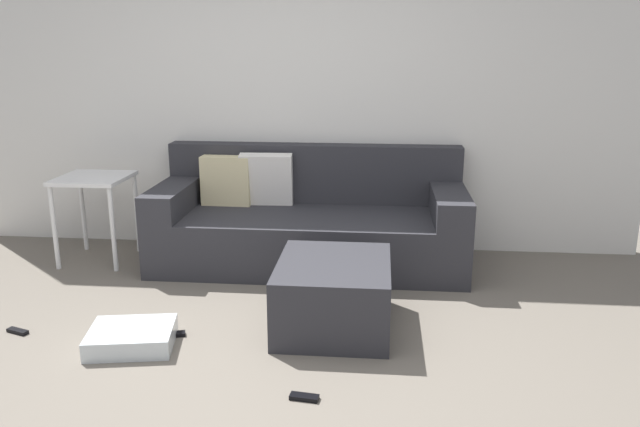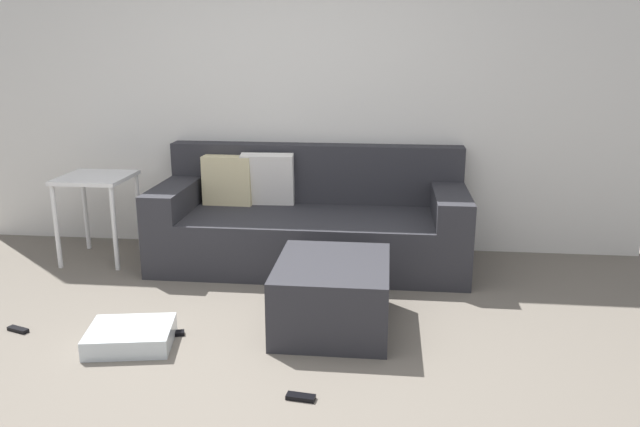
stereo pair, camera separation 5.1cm
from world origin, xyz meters
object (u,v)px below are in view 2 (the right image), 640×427
Objects in this scene: remote_by_storage_bin at (169,334)px; remote_under_side_table at (18,330)px; couch_sectional at (309,223)px; ottoman at (333,294)px; storage_bin at (131,336)px; side_table at (96,190)px; remote_near_ottoman at (301,397)px.

remote_by_storage_bin is 1.23× the size of remote_under_side_table.
ottoman is at bearing -75.95° from couch_sectional.
storage_bin is 0.76m from remote_under_side_table.
couch_sectional reaches higher than side_table.
couch_sectional is 3.48× the size of side_table.
couch_sectional is at bearing 104.05° from ottoman.
storage_bin reaches higher than remote_under_side_table.
side_table is (-1.96, 1.05, 0.36)m from ottoman.
couch_sectional is at bearing 61.62° from storage_bin.
remote_by_storage_bin is (-0.88, 0.60, 0.00)m from remote_near_ottoman.
storage_bin is at bearing 11.48° from remote_under_side_table.
remote_under_side_table is at bearing 164.32° from remote_by_storage_bin.
remote_near_ottoman is at bearing -95.36° from ottoman.
remote_under_side_table is (-0.93, -0.04, 0.00)m from remote_by_storage_bin.
couch_sectional is 2.93× the size of ottoman.
remote_under_side_table is (-1.60, -1.46, -0.31)m from couch_sectional.
side_table reaches higher than remote_by_storage_bin.
storage_bin is 1.74m from side_table.
remote_near_ottoman and remote_by_storage_bin have the same top height.
side_table is at bearing 142.24° from remote_near_ottoman.
storage_bin is at bearing -118.38° from couch_sectional.
remote_by_storage_bin is 0.93m from remote_under_side_table.
side_table is at bearing 112.36° from remote_under_side_table.
remote_under_side_table is at bearing -86.70° from side_table.
remote_near_ottoman is (-0.08, -0.85, -0.20)m from ottoman.
remote_by_storage_bin is (-0.95, -0.25, -0.20)m from ottoman.
remote_near_ottoman is at bearing 1.83° from remote_under_side_table.
remote_near_ottoman is 1.06m from remote_by_storage_bin.
remote_by_storage_bin is at bearing 152.90° from remote_near_ottoman.
ottoman is at bearing 19.00° from storage_bin.
storage_bin is at bearing -161.00° from ottoman.
remote_by_storage_bin is (1.01, -1.29, -0.56)m from side_table.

